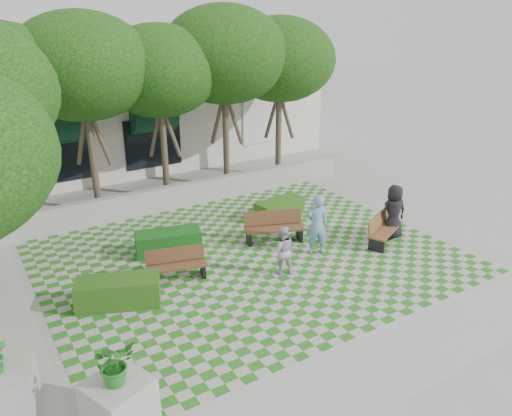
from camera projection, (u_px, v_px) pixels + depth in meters
ground at (269, 272)px, 14.53m from camera, size 90.00×90.00×0.00m
lawn at (251, 258)px, 15.31m from camera, size 12.00×12.00×0.00m
sidewalk_south at (387, 361)px, 10.82m from camera, size 16.00×2.00×0.01m
retaining_wall at (181, 195)px, 19.25m from camera, size 15.00×0.36×0.90m
bench_east at (384, 229)px, 16.28m from camera, size 1.89×1.31×0.95m
bench_mid at (274, 227)px, 16.32m from camera, size 2.01×1.29×1.01m
bench_west at (176, 265)px, 14.05m from camera, size 1.76×0.97×0.88m
hedge_midright at (280, 208)px, 18.32m from camera, size 1.97×1.02×0.66m
hedge_midleft at (168, 242)px, 15.62m from camera, size 2.14×1.27×0.70m
hedge_west at (118, 292)px, 12.80m from camera, size 2.26×1.57×0.73m
planter_front at (118, 395)px, 8.86m from camera, size 1.32×1.32×1.82m
planter_back at (5, 393)px, 9.12m from camera, size 1.26×1.26×1.75m
person_blue at (317, 225)px, 15.34m from camera, size 0.82×0.68×1.92m
person_dark at (394, 212)px, 16.43m from camera, size 1.01×0.78×1.84m
person_white at (282, 250)px, 14.23m from camera, size 0.87×0.79×1.46m
tree_row at (124, 73)px, 16.39m from camera, size 17.70×13.40×7.41m
building at (132, 108)px, 25.16m from camera, size 18.00×8.92×5.15m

